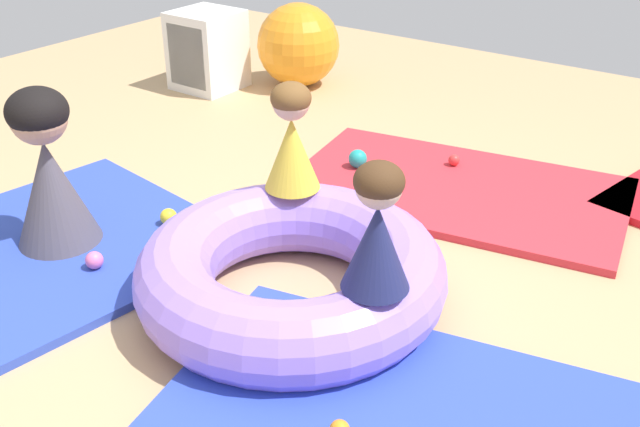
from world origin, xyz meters
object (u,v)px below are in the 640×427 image
(adult_seated, at_px, (48,170))
(play_ball_pink, at_px, (94,260))
(inflatable_cushion, at_px, (291,272))
(child_in_navy, at_px, (377,229))
(play_ball_yellow, at_px, (169,217))
(exercise_ball_large, at_px, (298,45))
(play_ball_teal, at_px, (358,159))
(play_ball_red, at_px, (454,160))
(storage_cube, at_px, (205,51))
(child_in_yellow, at_px, (292,138))

(adult_seated, bearing_deg, play_ball_pink, -133.33)
(play_ball_pink, bearing_deg, inflatable_cushion, 21.21)
(child_in_navy, bearing_deg, adult_seated, -104.31)
(play_ball_yellow, distance_m, exercise_ball_large, 2.32)
(adult_seated, relative_size, exercise_ball_large, 1.22)
(play_ball_pink, bearing_deg, play_ball_teal, 77.21)
(play_ball_teal, relative_size, play_ball_pink, 1.33)
(play_ball_red, height_order, play_ball_yellow, play_ball_yellow)
(child_in_navy, distance_m, play_ball_red, 1.80)
(child_in_navy, height_order, storage_cube, child_in_navy)
(child_in_navy, height_order, adult_seated, child_in_navy)
(inflatable_cushion, bearing_deg, exercise_ball_large, 126.49)
(storage_cube, bearing_deg, play_ball_red, -7.29)
(play_ball_red, bearing_deg, play_ball_pink, -112.44)
(adult_seated, bearing_deg, child_in_yellow, -86.34)
(play_ball_red, distance_m, play_ball_yellow, 1.64)
(adult_seated, height_order, play_ball_teal, adult_seated)
(play_ball_yellow, bearing_deg, play_ball_red, 60.50)
(play_ball_yellow, relative_size, storage_cube, 0.15)
(inflatable_cushion, distance_m, play_ball_yellow, 0.87)
(play_ball_teal, bearing_deg, storage_cube, 160.46)
(play_ball_yellow, xyz_separation_m, storage_cube, (-1.35, 1.70, 0.20))
(adult_seated, height_order, play_ball_red, adult_seated)
(adult_seated, height_order, play_ball_pink, adult_seated)
(adult_seated, bearing_deg, inflatable_cushion, -109.08)
(child_in_navy, relative_size, adult_seated, 0.65)
(play_ball_red, height_order, play_ball_pink, play_ball_pink)
(inflatable_cushion, xyz_separation_m, play_ball_red, (-0.05, 1.57, -0.09))
(exercise_ball_large, bearing_deg, inflatable_cushion, -53.51)
(adult_seated, xyz_separation_m, play_ball_yellow, (0.30, 0.40, -0.32))
(storage_cube, bearing_deg, child_in_yellow, -37.32)
(child_in_navy, bearing_deg, inflatable_cushion, -121.87)
(play_ball_teal, distance_m, play_ball_yellow, 1.15)
(adult_seated, distance_m, storage_cube, 2.35)
(inflatable_cushion, relative_size, adult_seated, 1.70)
(adult_seated, height_order, exercise_ball_large, adult_seated)
(play_ball_red, xyz_separation_m, play_ball_pink, (-0.78, -1.89, 0.01))
(play_ball_yellow, distance_m, storage_cube, 2.18)
(child_in_navy, distance_m, play_ball_teal, 1.68)
(child_in_navy, height_order, play_ball_yellow, child_in_navy)
(play_ball_red, relative_size, play_ball_pink, 0.82)
(inflatable_cushion, distance_m, play_ball_red, 1.57)
(adult_seated, bearing_deg, play_ball_teal, -56.04)
(child_in_yellow, distance_m, play_ball_pink, 1.01)
(inflatable_cushion, relative_size, play_ball_teal, 12.06)
(inflatable_cushion, relative_size, child_in_yellow, 2.59)
(inflatable_cushion, xyz_separation_m, adult_seated, (-1.16, -0.25, 0.24))
(play_ball_pink, bearing_deg, storage_cube, 122.39)
(adult_seated, distance_m, play_ball_pink, 0.46)
(play_ball_teal, bearing_deg, play_ball_yellow, -109.17)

